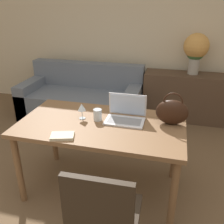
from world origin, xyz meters
The scene contains 11 objects.
wall_back centered at (0.00, 2.85, 1.35)m, with size 10.00×0.06×2.70m.
dining_table centered at (-0.04, 0.64, 0.66)m, with size 1.49×0.82×0.75m.
chair centered at (0.22, -0.17, 0.51)m, with size 0.45×0.45×0.91m.
couch centered at (-0.84, 2.24, 0.28)m, with size 1.88×0.88×0.82m.
sideboard centered at (0.81, 2.52, 0.37)m, with size 1.37×0.40×0.74m.
laptop centered at (0.17, 0.77, 0.81)m, with size 0.35×0.25×0.23m.
drinking_glass centered at (-0.08, 0.69, 0.80)m, with size 0.08×0.08×0.11m.
wine_glass centered at (-0.23, 0.68, 0.86)m, with size 0.07×0.07×0.15m.
handbag centered at (0.58, 0.78, 0.86)m, with size 0.28×0.13×0.30m.
flower_vase centered at (0.83, 2.54, 1.11)m, with size 0.36×0.36×0.59m.
book centered at (-0.27, 0.32, 0.76)m, with size 0.21×0.17×0.02m.
Camera 1 is at (0.56, -1.29, 1.77)m, focal length 40.00 mm.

